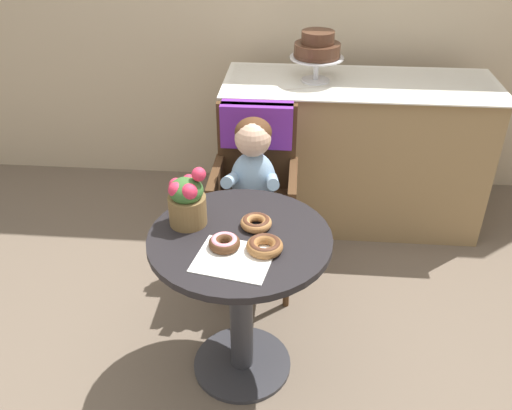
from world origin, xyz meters
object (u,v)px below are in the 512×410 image
cafe_table (241,278)px  donut_front (256,222)px  tiered_cake_stand (317,49)px  flower_vase (187,199)px  seated_child (253,178)px  wicker_chair (256,169)px  donut_mid (265,245)px  donut_side (224,242)px

cafe_table → donut_front: 0.25m
tiered_cake_stand → cafe_table: bearing=-102.6°
flower_vase → tiered_cake_stand: bearing=67.6°
donut_front → flower_vase: (-0.27, 0.01, 0.09)m
donut_front → flower_vase: size_ratio=0.50×
seated_child → wicker_chair: bearing=90.0°
seated_child → donut_mid: 0.64m
donut_front → donut_mid: 0.16m
wicker_chair → donut_front: (0.06, -0.63, 0.10)m
donut_side → flower_vase: (-0.17, 0.15, 0.09)m
donut_side → donut_mid: bearing=-2.4°
donut_front → flower_vase: bearing=178.9°
seated_child → donut_side: seated_child is taller
seated_child → donut_front: 0.48m
wicker_chair → donut_side: (-0.05, -0.78, 0.10)m
tiered_cake_stand → donut_side: bearing=-103.8°
donut_mid → tiered_cake_stand: (0.19, 1.39, 0.34)m
donut_front → donut_mid: (0.04, -0.16, 0.00)m
tiered_cake_stand → wicker_chair: bearing=-115.4°
donut_front → donut_mid: size_ratio=0.91×
donut_front → donut_side: 0.18m
donut_mid → cafe_table: bearing=139.3°
cafe_table → seated_child: (0.00, 0.54, 0.17)m
flower_vase → tiered_cake_stand: size_ratio=0.82×
cafe_table → donut_mid: (0.10, -0.09, 0.24)m
donut_front → cafe_table: bearing=-130.9°
seated_child → donut_front: (0.06, -0.47, 0.06)m
seated_child → cafe_table: bearing=-90.2°
cafe_table → donut_mid: 0.27m
cafe_table → wicker_chair: wicker_chair is taller
seated_child → donut_mid: bearing=-80.9°
donut_front → tiered_cake_stand: bearing=79.3°
cafe_table → flower_vase: bearing=161.5°
wicker_chair → seated_child: 0.16m
cafe_table → donut_side: bearing=-120.6°
wicker_chair → flower_vase: (-0.22, -0.62, 0.19)m
seated_child → donut_mid: size_ratio=5.28×
seated_child → donut_side: 0.63m
donut_mid → wicker_chair: bearing=97.3°
wicker_chair → tiered_cake_stand: size_ratio=3.18×
wicker_chair → donut_side: wicker_chair is taller
seated_child → tiered_cake_stand: bearing=69.3°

